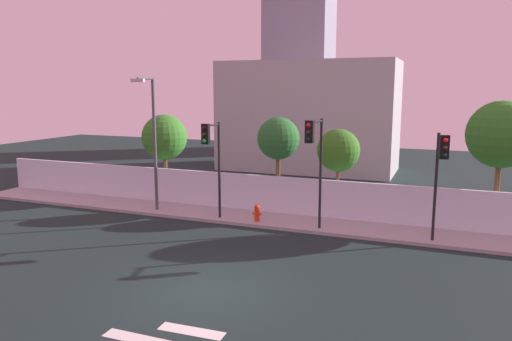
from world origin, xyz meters
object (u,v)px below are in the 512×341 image
at_px(traffic_light_right, 440,164).
at_px(traffic_light_left, 315,151).
at_px(roadside_tree_midleft, 278,139).
at_px(fire_hydrant, 257,212).
at_px(traffic_light_center, 212,150).
at_px(street_lamp_curbside, 152,133).
at_px(roadside_tree_leftmost, 164,138).
at_px(roadside_tree_rightmost, 501,135).
at_px(roadside_tree_midright, 338,151).

bearing_deg(traffic_light_right, traffic_light_left, -177.12).
bearing_deg(roadside_tree_midleft, fire_hydrant, -88.42).
bearing_deg(fire_hydrant, traffic_light_right, -4.19).
xyz_separation_m(traffic_light_left, traffic_light_center, (-4.82, 0.10, -0.20)).
height_order(traffic_light_left, traffic_light_right, traffic_light_left).
bearing_deg(street_lamp_curbside, traffic_light_center, -10.13).
bearing_deg(roadside_tree_midleft, roadside_tree_leftmost, 180.00).
xyz_separation_m(fire_hydrant, roadside_tree_rightmost, (10.14, 3.20, 3.66)).
bearing_deg(roadside_tree_midleft, roadside_tree_rightmost, -0.00).
bearing_deg(street_lamp_curbside, traffic_light_right, -2.12).
height_order(traffic_light_right, roadside_tree_midleft, roadside_tree_midleft).
distance_m(traffic_light_center, street_lamp_curbside, 3.67).
height_order(fire_hydrant, roadside_tree_leftmost, roadside_tree_leftmost).
distance_m(roadside_tree_midleft, roadside_tree_rightmost, 10.24).
relative_size(traffic_light_right, street_lamp_curbside, 0.66).
bearing_deg(street_lamp_curbside, roadside_tree_leftmost, 113.09).
bearing_deg(street_lamp_curbside, roadside_tree_midright, 21.07).
bearing_deg(traffic_light_center, roadside_tree_midright, 38.36).
bearing_deg(roadside_tree_leftmost, street_lamp_curbside, -66.91).
distance_m(fire_hydrant, roadside_tree_midleft, 4.45).
relative_size(traffic_light_center, roadside_tree_leftmost, 0.95).
relative_size(roadside_tree_leftmost, roadside_tree_midright, 1.12).
relative_size(roadside_tree_midright, roadside_tree_rightmost, 0.75).
bearing_deg(roadside_tree_rightmost, street_lamp_curbside, -168.14).
bearing_deg(fire_hydrant, roadside_tree_rightmost, 17.53).
height_order(traffic_light_left, roadside_tree_midleft, traffic_light_left).
bearing_deg(roadside_tree_rightmost, roadside_tree_midleft, 180.00).
xyz_separation_m(traffic_light_center, roadside_tree_midleft, (1.83, 3.92, 0.18)).
height_order(traffic_light_center, roadside_tree_leftmost, roadside_tree_leftmost).
bearing_deg(fire_hydrant, street_lamp_curbside, -179.18).
relative_size(roadside_tree_midleft, roadside_tree_rightmost, 0.84).
xyz_separation_m(street_lamp_curbside, roadside_tree_rightmost, (15.62, 3.28, 0.18)).
bearing_deg(street_lamp_curbside, roadside_tree_rightmost, 11.86).
relative_size(traffic_light_left, roadside_tree_rightmost, 0.84).
distance_m(fire_hydrant, roadside_tree_rightmost, 11.25).
xyz_separation_m(traffic_light_left, traffic_light_right, (4.89, 0.25, -0.33)).
xyz_separation_m(traffic_light_left, roadside_tree_leftmost, (-9.78, 4.02, -0.19)).
relative_size(fire_hydrant, roadside_tree_midleft, 0.16).
distance_m(roadside_tree_midleft, roadside_tree_midright, 3.16).
bearing_deg(roadside_tree_rightmost, traffic_light_left, -150.97).
distance_m(traffic_light_left, roadside_tree_leftmost, 10.57).
bearing_deg(roadside_tree_rightmost, traffic_light_center, -162.00).
height_order(street_lamp_curbside, roadside_tree_rightmost, street_lamp_curbside).
relative_size(roadside_tree_leftmost, roadside_tree_midleft, 1.00).
bearing_deg(roadside_tree_leftmost, traffic_light_right, -14.42).
height_order(street_lamp_curbside, roadside_tree_leftmost, street_lamp_curbside).
bearing_deg(roadside_tree_midright, street_lamp_curbside, -158.93).
xyz_separation_m(traffic_light_left, street_lamp_curbside, (-8.38, 0.74, 0.38)).
xyz_separation_m(traffic_light_center, fire_hydrant, (1.92, 0.72, -2.90)).
xyz_separation_m(traffic_light_right, street_lamp_curbside, (-13.27, 0.49, 0.71)).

